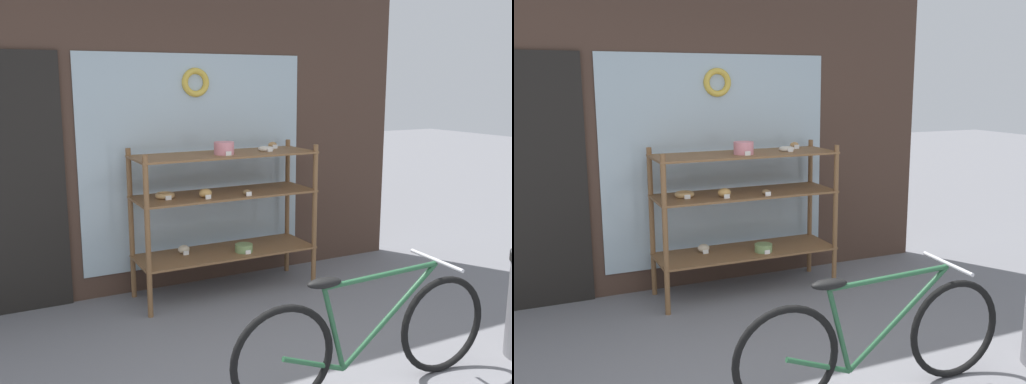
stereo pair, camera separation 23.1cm
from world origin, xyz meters
TOP-DOWN VIEW (x-y plane):
  - storefront_facade at (-0.04, 2.76)m, footprint 4.73×0.13m
  - display_case at (0.31, 2.35)m, footprint 1.59×0.53m
  - bicycle at (0.39, 0.44)m, footprint 1.79×0.46m

SIDE VIEW (x-z plane):
  - bicycle at x=0.39m, z-range -0.04..0.74m
  - display_case at x=0.31m, z-range 0.15..1.50m
  - storefront_facade at x=-0.04m, z-range -0.06..3.69m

